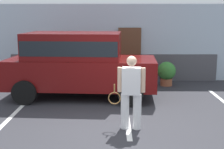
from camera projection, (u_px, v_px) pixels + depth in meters
The scene contains 7 objects.
ground_plane at pixel (113, 129), 7.09m from camera, with size 40.00×40.00×0.00m, color #2D2D33.
parking_stripe_0 at pixel (19, 109), 8.58m from camera, with size 0.12×4.40×0.01m, color silver.
parking_stripe_1 at pixel (126, 109), 8.56m from camera, with size 0.12×4.40×0.01m, color silver.
house_frontage at pixel (114, 45), 12.28m from camera, with size 9.71×0.40×3.01m.
parked_suv at pixel (79, 62), 9.68m from camera, with size 4.70×2.37×2.05m.
tennis_player_man at pixel (131, 92), 6.97m from camera, with size 0.88×0.31×1.69m.
potted_plant_by_porch at pixel (167, 72), 11.38m from camera, with size 0.68×0.68×0.89m.
Camera 1 is at (0.03, -6.72, 2.59)m, focal length 49.36 mm.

